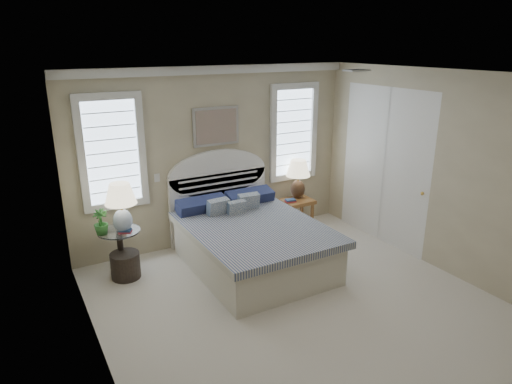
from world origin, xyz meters
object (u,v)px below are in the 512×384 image
object	(u,v)px
side_table_left	(120,247)
lamp_left	(121,202)
floor_pot	(126,265)
bed	(249,238)
nightstand_right	(297,208)
lamp_right	(298,174)

from	to	relation	value
side_table_left	lamp_left	xyz separation A→B (m)	(0.05, -0.06, 0.65)
lamp_left	side_table_left	bearing A→B (deg)	131.75
floor_pot	bed	bearing A→B (deg)	-15.23
floor_pot	lamp_left	xyz separation A→B (m)	(0.04, 0.09, 0.86)
side_table_left	nightstand_right	world-z (taller)	side_table_left
lamp_right	side_table_left	bearing A→B (deg)	-176.08
side_table_left	bed	bearing A→B (deg)	-19.74
side_table_left	floor_pot	size ratio (longest dim) A/B	1.63
nightstand_right	lamp_right	xyz separation A→B (m)	(0.07, 0.11, 0.54)
nightstand_right	floor_pot	world-z (taller)	nightstand_right
lamp_left	lamp_right	xyz separation A→B (m)	(2.97, 0.27, -0.11)
lamp_left	lamp_right	bearing A→B (deg)	5.11
nightstand_right	bed	bearing A→B (deg)	-151.97
floor_pot	lamp_right	xyz separation A→B (m)	(3.01, 0.35, 0.75)
side_table_left	nightstand_right	bearing A→B (deg)	1.94
floor_pot	lamp_left	distance (m)	0.87
floor_pot	lamp_right	distance (m)	3.12
side_table_left	nightstand_right	distance (m)	2.95
nightstand_right	lamp_left	bearing A→B (deg)	-176.87
bed	lamp_left	world-z (taller)	bed
lamp_left	floor_pot	bearing A→B (deg)	-114.37
nightstand_right	lamp_left	world-z (taller)	lamp_left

